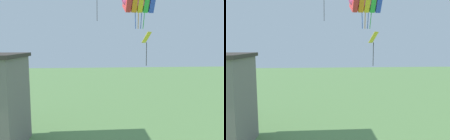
# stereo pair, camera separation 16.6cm
# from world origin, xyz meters

# --- Properties ---
(kite_rainbow_parafoil) EXTENTS (2.75, 2.11, 3.15)m
(kite_rainbow_parafoil) POSITION_xyz_m (2.42, 14.22, 10.00)
(kite_rainbow_parafoil) COLOR #E54C8C
(kite_yellow_diamond) EXTENTS (0.86, 0.89, 2.62)m
(kite_yellow_diamond) POSITION_xyz_m (3.04, 14.02, 6.87)
(kite_yellow_diamond) COLOR yellow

